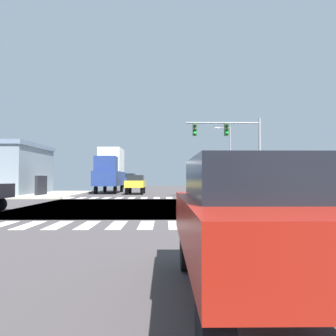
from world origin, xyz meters
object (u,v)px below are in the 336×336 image
street_lamp (228,153)px  sedan_nearside_1 (136,183)px  traffic_signal_mast (231,139)px  suv_queued_1 (130,179)px  sedan_middle_4 (251,216)px  box_truck_outer_2 (110,169)px

street_lamp → sedan_nearside_1: bearing=-166.2°
traffic_signal_mast → suv_queued_1: 30.40m
sedan_nearside_1 → suv_queued_1: 22.23m
street_lamp → sedan_middle_4: (-5.69, -30.01, -3.22)m
sedan_middle_4 → box_truck_outer_2: (-7.00, 30.24, 1.45)m
sedan_nearside_1 → sedan_middle_4: (4.00, -27.62, 0.00)m
sedan_nearside_1 → box_truck_outer_2: 4.24m
street_lamp → box_truck_outer_2: 12.82m
suv_queued_1 → box_truck_outer_2: box_truck_outer_2 is taller
suv_queued_1 → sedan_middle_4: 50.14m
suv_queued_1 → street_lamp: bearing=122.9°
street_lamp → sedan_nearside_1: (-9.69, -2.39, -3.22)m
sedan_middle_4 → street_lamp: bearing=79.3°
suv_queued_1 → box_truck_outer_2: 19.45m
street_lamp → sedan_middle_4: street_lamp is taller
sedan_nearside_1 → box_truck_outer_2: (-3.00, 2.62, 1.45)m
traffic_signal_mast → street_lamp: street_lamp is taller
sedan_middle_4 → traffic_signal_mast: bearing=78.8°
traffic_signal_mast → street_lamp: 8.51m
traffic_signal_mast → box_truck_outer_2: 14.38m
sedan_nearside_1 → suv_queued_1: suv_queued_1 is taller
suv_queued_1 → box_truck_outer_2: bearing=90.0°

